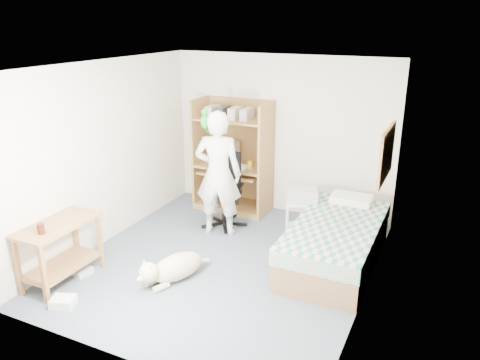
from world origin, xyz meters
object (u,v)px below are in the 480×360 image
Objects in this scene: bed at (336,243)px; person at (218,174)px; computer_hutch at (234,160)px; office_chair at (225,200)px; dog at (173,268)px; printer_cart at (301,213)px; side_desk at (60,243)px.

person reaches higher than bed.
office_chair is (0.16, -0.65, -0.43)m from computer_hutch.
bed is at bearing 59.43° from dog.
bed is 1.84× the size of office_chair.
person is 1.31m from printer_cart.
bed is (2.00, -1.12, -0.53)m from computer_hutch.
printer_cart is (1.12, 0.41, -0.55)m from person.
dog is at bearing 80.87° from person.
computer_hutch is at bearing 136.40° from printer_cart.
person is (0.06, -0.31, 0.52)m from office_chair.
bed is at bearing 160.58° from person.
office_chair is (1.01, 2.29, -0.10)m from side_desk.
computer_hutch is 0.89× the size of bed.
computer_hutch is 3.24× the size of printer_cart.
person is 1.86× the size of dog.
person is at bearing -76.77° from computer_hutch.
person reaches higher than side_desk.
office_chair is 1.97× the size of printer_cart.
printer_cart is (1.35, -0.55, -0.46)m from computer_hutch.
printer_cart is at bearing -22.10° from computer_hutch.
person is at bearing 174.59° from bed.
computer_hutch is 2.35m from bed.
bed is 2.08m from dog.
side_desk is at bearing -106.14° from computer_hutch.
printer_cart is (-0.65, 0.57, 0.07)m from bed.
person is (0.22, -0.95, 0.09)m from computer_hutch.
computer_hutch is 0.79m from office_chair.
dog is at bearing -142.88° from bed.
printer_cart is at bearing -9.28° from office_chair.
side_desk reaches higher than printer_cart.
computer_hutch is 0.98m from person.
person is 3.28× the size of printer_cart.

